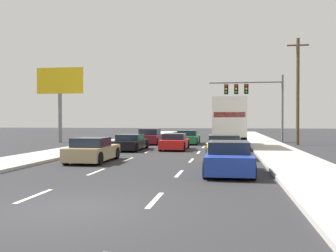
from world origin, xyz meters
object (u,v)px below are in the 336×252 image
car_maroon (150,137)px  car_yellow (223,148)px  car_green (188,138)px  car_blue (229,159)px  utility_pole_mid (298,90)px  car_red (175,142)px  box_truck (228,120)px  car_tan (92,151)px  roadside_billboard (60,88)px  traffic_signal_mast (248,93)px  car_black (130,143)px

car_maroon → car_yellow: car_maroon is taller
car_green → car_blue: size_ratio=1.11×
car_yellow → utility_pole_mid: size_ratio=0.50×
car_yellow → utility_pole_mid: bearing=64.1°
car_red → box_truck: box_truck is taller
car_tan → car_yellow: 7.07m
roadside_billboard → car_maroon: bearing=-6.3°
car_green → car_maroon: bearing=-168.1°
roadside_billboard → car_tan: bearing=-60.2°
car_tan → traffic_signal_mast: (8.72, 19.80, 4.25)m
traffic_signal_mast → car_tan: bearing=-113.8°
car_maroon → utility_pole_mid: bearing=3.2°
car_red → car_blue: (3.79, -11.76, 0.05)m
car_tan → car_red: size_ratio=0.97×
car_maroon → traffic_signal_mast: traffic_signal_mast is taller
car_green → car_black: bearing=-113.1°
car_blue → traffic_signal_mast: traffic_signal_mast is taller
car_maroon → car_blue: (6.86, -17.89, -0.04)m
car_tan → car_blue: (6.79, -3.21, 0.02)m
box_truck → roadside_billboard: bearing=164.8°
box_truck → car_yellow: box_truck is taller
car_tan → roadside_billboard: size_ratio=0.57×
car_black → car_tan: car_tan is taller
car_yellow → utility_pole_mid: 14.63m
car_tan → car_blue: car_blue is taller
car_black → car_tan: size_ratio=1.14×
box_truck → car_yellow: bearing=-91.7°
car_maroon → utility_pole_mid: utility_pole_mid is taller
car_tan → utility_pole_mid: size_ratio=0.44×
car_green → car_yellow: bearing=-75.4°
box_truck → car_black: bearing=-151.5°
roadside_billboard → car_black: bearing=-41.9°
car_yellow → car_blue: car_yellow is taller
utility_pole_mid → car_blue: bearing=-107.5°
car_black → car_yellow: bearing=-36.8°
box_truck → car_blue: box_truck is taller
car_red → car_yellow: bearing=-58.7°
car_black → car_blue: 12.86m
car_maroon → box_truck: box_truck is taller
car_maroon → box_truck: (6.84, -3.30, 1.49)m
car_tan → car_green: 15.71m
car_green → traffic_signal_mast: 8.24m
roadside_billboard → utility_pole_mid: bearing=-0.8°
car_blue → utility_pole_mid: 19.92m
car_tan → traffic_signal_mast: size_ratio=0.56×
box_truck → utility_pole_mid: (5.87, 4.00, 2.57)m
utility_pole_mid → car_black: bearing=-148.7°
traffic_signal_mast → roadside_billboard: bearing=-166.9°
car_tan → car_red: car_tan is taller
car_blue → traffic_signal_mast: 23.47m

